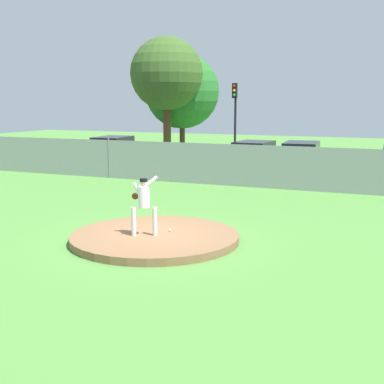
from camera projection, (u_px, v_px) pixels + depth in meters
name	position (u px, v px, depth m)	size (l,w,h in m)	color
ground_plane	(226.00, 203.00, 20.00)	(80.00, 80.00, 0.00)	#4C8438
asphalt_strip	(280.00, 175.00, 27.70)	(44.00, 7.00, 0.01)	#2B2B2D
pitchers_mound	(155.00, 237.00, 14.55)	(4.70, 4.70, 0.21)	brown
pitcher_youth	(144.00, 200.00, 14.18)	(0.80, 0.39, 1.67)	silver
baseball	(170.00, 230.00, 14.81)	(0.07, 0.07, 0.07)	white
chainlink_fence	(256.00, 166.00, 23.46)	(38.78, 0.07, 2.03)	gray
parked_car_silver	(254.00, 158.00, 28.30)	(2.11, 4.41, 1.72)	#B7BABF
parked_car_burgundy	(113.00, 152.00, 31.33)	(2.22, 4.66, 1.77)	maroon
parked_car_teal	(301.00, 161.00, 26.69)	(2.13, 4.69, 1.81)	#146066
traffic_cone_orange	(325.00, 181.00, 23.83)	(0.40, 0.40, 0.55)	orange
traffic_light_near	(235.00, 109.00, 32.16)	(0.28, 0.46, 4.95)	black
tree_broad_left	(182.00, 91.00, 39.68)	(5.65, 5.65, 7.44)	#4C331E
tree_tall_centre	(167.00, 74.00, 36.99)	(5.18, 5.18, 8.39)	#4C331E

